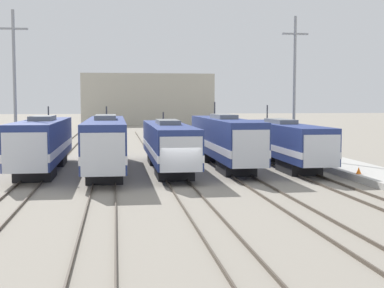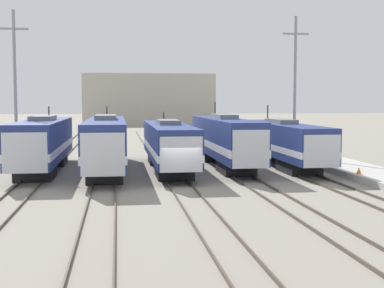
# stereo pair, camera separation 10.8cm
# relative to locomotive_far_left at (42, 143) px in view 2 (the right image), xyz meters

# --- Properties ---
(ground_plane) EXTENTS (400.00, 400.00, 0.00)m
(ground_plane) POSITION_rel_locomotive_far_left_xyz_m (9.61, -8.51, -2.20)
(ground_plane) COLOR gray
(rail_pair_far_left) EXTENTS (1.50, 120.00, 0.15)m
(rail_pair_far_left) POSITION_rel_locomotive_far_left_xyz_m (0.00, -8.51, -2.13)
(rail_pair_far_left) COLOR #4C4238
(rail_pair_far_left) RESTS_ON ground_plane
(rail_pair_center_left) EXTENTS (1.51, 120.00, 0.15)m
(rail_pair_center_left) POSITION_rel_locomotive_far_left_xyz_m (4.80, -8.51, -2.13)
(rail_pair_center_left) COLOR #4C4238
(rail_pair_center_left) RESTS_ON ground_plane
(rail_pair_center) EXTENTS (1.51, 120.00, 0.15)m
(rail_pair_center) POSITION_rel_locomotive_far_left_xyz_m (9.61, -8.51, -2.13)
(rail_pair_center) COLOR #4C4238
(rail_pair_center) RESTS_ON ground_plane
(rail_pair_center_right) EXTENTS (1.51, 120.00, 0.15)m
(rail_pair_center_right) POSITION_rel_locomotive_far_left_xyz_m (14.41, -8.51, -2.13)
(rail_pair_center_right) COLOR #4C4238
(rail_pair_center_right) RESTS_ON ground_plane
(rail_pair_far_right) EXTENTS (1.50, 120.00, 0.15)m
(rail_pair_far_right) POSITION_rel_locomotive_far_left_xyz_m (19.21, -8.51, -2.13)
(rail_pair_far_right) COLOR #4C4238
(rail_pair_far_right) RESTS_ON ground_plane
(locomotive_far_left) EXTENTS (3.01, 16.89, 4.97)m
(locomotive_far_left) POSITION_rel_locomotive_far_left_xyz_m (0.00, 0.00, 0.00)
(locomotive_far_left) COLOR black
(locomotive_far_left) RESTS_ON ground_plane
(locomotive_center_left) EXTENTS (2.89, 19.43, 4.97)m
(locomotive_center_left) POSITION_rel_locomotive_far_left_xyz_m (4.80, -0.86, 0.04)
(locomotive_center_left) COLOR black
(locomotive_center_left) RESTS_ON ground_plane
(locomotive_center) EXTENTS (2.97, 17.70, 4.48)m
(locomotive_center) POSITION_rel_locomotive_far_left_xyz_m (9.61, -0.40, -0.16)
(locomotive_center) COLOR black
(locomotive_center) RESTS_ON ground_plane
(locomotive_center_right) EXTENTS (2.77, 18.36, 5.34)m
(locomotive_center_right) POSITION_rel_locomotive_far_left_xyz_m (14.41, 1.21, 0.02)
(locomotive_center_right) COLOR black
(locomotive_center_right) RESTS_ON ground_plane
(locomotive_far_right) EXTENTS (2.82, 18.35, 5.06)m
(locomotive_far_right) POSITION_rel_locomotive_far_left_xyz_m (19.21, 0.88, -0.18)
(locomotive_far_right) COLOR black
(locomotive_far_right) RESTS_ON ground_plane
(catenary_tower_left) EXTENTS (2.36, 0.26, 12.85)m
(catenary_tower_left) POSITION_rel_locomotive_far_left_xyz_m (-2.65, 4.13, 4.55)
(catenary_tower_left) COLOR gray
(catenary_tower_left) RESTS_ON ground_plane
(catenary_tower_right) EXTENTS (2.36, 0.26, 12.85)m
(catenary_tower_right) POSITION_rel_locomotive_far_left_xyz_m (21.30, 4.13, 4.55)
(catenary_tower_right) COLOR gray
(catenary_tower_right) RESTS_ON ground_plane
(traffic_cone) EXTENTS (0.36, 0.36, 0.47)m
(traffic_cone) POSITION_rel_locomotive_far_left_xyz_m (21.97, -7.48, -1.52)
(traffic_cone) COLOR orange
(traffic_cone) RESTS_ON platform
(depot_building) EXTENTS (30.23, 11.78, 11.70)m
(depot_building) POSITION_rel_locomotive_far_left_xyz_m (12.97, 85.32, 3.65)
(depot_building) COLOR #B2AD9E
(depot_building) RESTS_ON ground_plane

